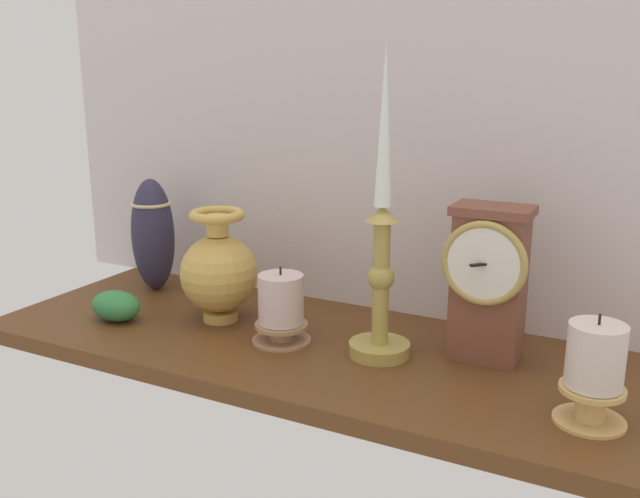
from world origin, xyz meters
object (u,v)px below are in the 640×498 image
object	(u,v)px
pillar_candle_front	(281,309)
pillar_candle_near_clock	(594,371)
mantel_clock	(488,281)
candlestick_tall_left	(383,255)
tall_ceramic_vase	(153,234)
brass_vase_bulbous	(219,270)

from	to	relation	value
pillar_candle_front	pillar_candle_near_clock	size ratio (longest dim) A/B	0.87
mantel_clock	pillar_candle_near_clock	bearing A→B (deg)	-38.16
mantel_clock	candlestick_tall_left	distance (cm)	14.27
pillar_candle_front	pillar_candle_near_clock	world-z (taller)	pillar_candle_near_clock
mantel_clock	tall_ceramic_vase	size ratio (longest dim) A/B	1.07
mantel_clock	brass_vase_bulbous	distance (cm)	40.84
tall_ceramic_vase	pillar_candle_near_clock	bearing A→B (deg)	-11.57
candlestick_tall_left	pillar_candle_near_clock	xyz separation A→B (cm)	(28.25, -7.09, -7.98)
brass_vase_bulbous	pillar_candle_front	distance (cm)	13.68
mantel_clock	pillar_candle_front	bearing A→B (deg)	-165.21
pillar_candle_front	pillar_candle_near_clock	xyz separation A→B (cm)	(42.73, -4.62, 1.21)
candlestick_tall_left	brass_vase_bulbous	xyz separation A→B (cm)	(-27.41, 0.71, -6.04)
pillar_candle_front	tall_ceramic_vase	bearing A→B (deg)	161.58
tall_ceramic_vase	pillar_candle_front	bearing A→B (deg)	-18.42
mantel_clock	brass_vase_bulbous	bearing A→B (deg)	-174.23
candlestick_tall_left	brass_vase_bulbous	bearing A→B (deg)	178.52
mantel_clock	pillar_candle_front	distance (cm)	29.20
pillar_candle_near_clock	tall_ceramic_vase	bearing A→B (deg)	168.43
mantel_clock	pillar_candle_near_clock	size ratio (longest dim) A/B	1.65
tall_ceramic_vase	mantel_clock	bearing A→B (deg)	-3.30
mantel_clock	brass_vase_bulbous	world-z (taller)	mantel_clock
pillar_candle_front	tall_ceramic_vase	size ratio (longest dim) A/B	0.57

